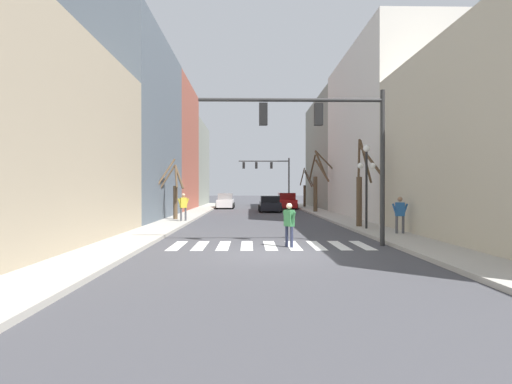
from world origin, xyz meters
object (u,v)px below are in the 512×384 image
Objects in this scene: car_at_intersection at (226,201)px; car_driving_toward_lane at (287,201)px; traffic_signal_far at (270,170)px; pedestrian_near_right_corner at (289,221)px; street_tree_left_mid at (361,187)px; car_parked_left_near at (270,204)px; street_lamp_right_corner at (366,169)px; street_tree_left_far at (174,191)px; traffic_signal_near at (328,132)px; pedestrian_on_right_sidewalk at (400,212)px; street_tree_left_near at (318,183)px; street_tree_right_mid at (305,190)px; pedestrian_crossing_street at (183,205)px.

car_driving_toward_lane reaches higher than car_at_intersection.
pedestrian_near_right_corner is (-1.23, -36.28, -3.61)m from traffic_signal_far.
traffic_signal_far reaches higher than street_tree_left_mid.
street_lamp_right_corner is at bearing -167.33° from car_parked_left_near.
street_lamp_right_corner reaches higher than pedestrian_near_right_corner.
street_lamp_right_corner is 12.99m from street_tree_left_far.
traffic_signal_near reaches higher than pedestrian_on_right_sidewalk.
street_tree_left_near is (8.92, -9.11, 1.98)m from car_at_intersection.
traffic_signal_near is at bearing -115.74° from street_tree_left_mid.
street_tree_right_mid reaches higher than car_driving_toward_lane.
car_at_intersection is (-4.69, 6.69, 0.07)m from car_parked_left_near.
car_parked_left_near is 2.88× the size of pedestrian_near_right_corner.
car_driving_toward_lane is at bearing 87.70° from traffic_signal_near.
street_tree_left_far is (-11.18, 6.50, -1.16)m from street_lamp_right_corner.
traffic_signal_near is at bearing 66.23° from pedestrian_near_right_corner.
traffic_signal_far is 3.88× the size of pedestrian_on_right_sidewalk.
traffic_signal_far reaches higher than street_tree_left_near.
traffic_signal_far is 1.51× the size of street_lamp_right_corner.
pedestrian_crossing_street reaches higher than pedestrian_near_right_corner.
car_driving_toward_lane is 0.92× the size of street_tree_left_mid.
street_tree_left_near is 1.23× the size of street_tree_right_mid.
street_tree_right_mid is (10.78, 20.63, 0.90)m from pedestrian_crossing_street.
pedestrian_on_right_sidewalk is at bearing 116.69° from pedestrian_crossing_street.
traffic_signal_near is 1.49× the size of street_tree_left_mid.
traffic_signal_far is 1.39× the size of car_at_intersection.
car_parked_left_near is at bearing 103.99° from street_tree_left_mid.
pedestrian_on_right_sidewalk is at bearing -173.96° from car_driving_toward_lane.
car_parked_left_near is at bearing 158.93° from car_driving_toward_lane.
pedestrian_near_right_corner is 31.74m from street_tree_right_mid.
car_parked_left_near is 13.68m from street_tree_left_far.
street_tree_left_near is at bearing -76.84° from traffic_signal_far.
street_tree_left_far reaches higher than pedestrian_on_right_sidewalk.
street_tree_left_near is (11.34, 9.18, 0.73)m from street_tree_left_far.
street_tree_left_near is (4.24, -2.43, 2.06)m from car_parked_left_near.
traffic_signal_far reaches higher than pedestrian_crossing_street.
car_parked_left_near is (-0.72, -12.61, -3.87)m from traffic_signal_far.
street_tree_left_mid is at bearing -166.01° from car_parked_left_near.
street_tree_left_mid reaches higher than pedestrian_on_right_sidewalk.
traffic_signal_far is 1.17× the size of street_tree_left_near.
car_at_intersection is 1.07× the size of car_driving_toward_lane.
pedestrian_crossing_street is (-10.32, 5.12, -2.02)m from street_lamp_right_corner.
street_tree_left_near reaches higher than pedestrian_near_right_corner.
traffic_signal_far reaches higher than pedestrian_on_right_sidewalk.
street_tree_left_mid is at bearing -90.81° from street_tree_right_mid.
street_tree_right_mid is at bearing -147.25° from pedestrian_crossing_street.
street_tree_left_mid is (2.01, -22.45, 1.47)m from car_driving_toward_lane.
traffic_signal_far is at bearing 96.72° from street_tree_left_mid.
traffic_signal_near is 5.88m from pedestrian_on_right_sidewalk.
traffic_signal_near is 1.52× the size of car_at_intersection.
street_tree_left_mid is at bearing -24.67° from street_tree_left_far.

